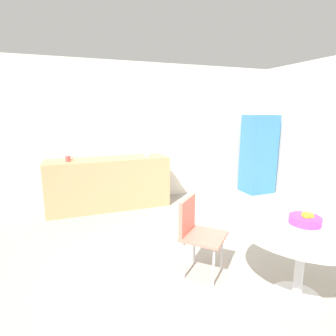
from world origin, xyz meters
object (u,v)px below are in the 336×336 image
Objects in this scene: round_table at (303,238)px; chair_coral at (195,227)px; fruit_bowl at (305,220)px; mug_white at (68,159)px; locker_cabinet at (258,154)px; mug_green at (147,154)px.

round_table is 1.01m from chair_coral.
mug_white is (-1.96, 2.98, 0.17)m from fruit_bowl.
locker_cabinet is 12.70× the size of mug_green.
mug_green is (-0.59, 3.03, 0.17)m from fruit_bowl.
fruit_bowl reaches higher than round_table.
fruit_bowl is at bearing -121.74° from locker_cabinet.
round_table is 0.17m from fruit_bowl.
round_table is 3.59m from mug_white.
chair_coral is (-2.57, -2.26, -0.30)m from locker_cabinet.
mug_white is (-3.79, 0.03, 0.13)m from locker_cabinet.
chair_coral is at bearing 137.01° from fruit_bowl.
mug_green reaches higher than round_table.
locker_cabinet reaches higher than chair_coral.
locker_cabinet is 5.96× the size of fruit_bowl.
chair_coral reaches higher than round_table.
fruit_bowl is (-1.83, -2.95, -0.05)m from locker_cabinet.
chair_coral is at bearing 134.53° from round_table.
fruit_bowl is 3.09m from mug_green.
chair_coral is at bearing -93.71° from mug_green.
round_table is at bearing -57.37° from mug_white.
fruit_bowl is at bearing -78.94° from mug_green.
mug_green is at bearing 178.19° from locker_cabinet.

